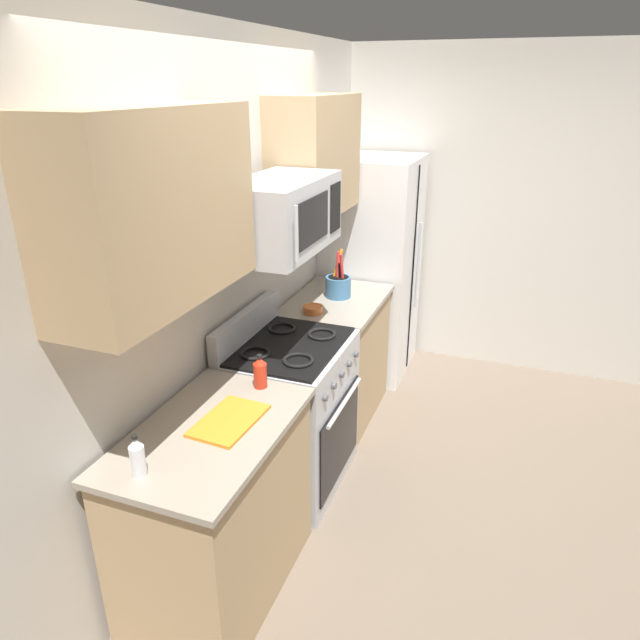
# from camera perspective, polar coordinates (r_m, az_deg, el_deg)

# --- Properties ---
(ground_plane) EXTENTS (16.00, 16.00, 0.00)m
(ground_plane) POSITION_cam_1_polar(r_m,az_deg,el_deg) (3.62, 6.95, -17.36)
(ground_plane) COLOR #6B5B4C
(wall_back) EXTENTS (8.00, 0.10, 2.60)m
(wall_back) POSITION_cam_1_polar(r_m,az_deg,el_deg) (3.30, -9.21, 4.44)
(wall_back) COLOR beige
(wall_back) RESTS_ON ground
(counter_left) EXTENTS (1.00, 0.61, 0.91)m
(counter_left) POSITION_cam_1_polar(r_m,az_deg,el_deg) (2.87, -10.22, -18.17)
(counter_left) COLOR tan
(counter_left) RESTS_ON ground
(range_oven) EXTENTS (0.76, 0.66, 1.09)m
(range_oven) POSITION_cam_1_polar(r_m,az_deg,el_deg) (3.50, -2.91, -9.17)
(range_oven) COLOR #B2B5BA
(range_oven) RESTS_ON ground
(counter_right) EXTENTS (0.88, 0.61, 0.91)m
(counter_right) POSITION_cam_1_polar(r_m,az_deg,el_deg) (4.18, 1.59, -3.74)
(counter_right) COLOR tan
(counter_right) RESTS_ON ground
(refrigerator) EXTENTS (0.76, 0.72, 1.78)m
(refrigerator) POSITION_cam_1_polar(r_m,az_deg,el_deg) (4.76, 5.12, 5.17)
(refrigerator) COLOR silver
(refrigerator) RESTS_ON ground
(wall_right) EXTENTS (0.10, 8.00, 2.60)m
(wall_right) POSITION_cam_1_polar(r_m,az_deg,el_deg) (5.00, 13.74, 10.35)
(wall_right) COLOR beige
(wall_right) RESTS_ON ground
(microwave) EXTENTS (0.77, 0.44, 0.38)m
(microwave) POSITION_cam_1_polar(r_m,az_deg,el_deg) (3.05, -3.83, 10.39)
(microwave) COLOR #B2B5BA
(upper_cabinets_left) EXTENTS (0.99, 0.34, 0.74)m
(upper_cabinets_left) POSITION_cam_1_polar(r_m,az_deg,el_deg) (2.31, -16.16, 10.65)
(upper_cabinets_left) COLOR tan
(upper_cabinets_right) EXTENTS (0.87, 0.34, 0.74)m
(upper_cabinets_right) POSITION_cam_1_polar(r_m,az_deg,el_deg) (3.82, -0.46, 16.00)
(upper_cabinets_right) COLOR tan
(utensil_crock) EXTENTS (0.18, 0.18, 0.33)m
(utensil_crock) POSITION_cam_1_polar(r_m,az_deg,el_deg) (4.02, 1.83, 3.46)
(utensil_crock) COLOR teal
(utensil_crock) RESTS_ON counter_right
(cutting_board) EXTENTS (0.38, 0.25, 0.02)m
(cutting_board) POSITION_cam_1_polar(r_m,az_deg,el_deg) (2.63, -9.01, -9.83)
(cutting_board) COLOR orange
(cutting_board) RESTS_ON counter_left
(bottle_vinegar) EXTENTS (0.06, 0.06, 0.18)m
(bottle_vinegar) POSITION_cam_1_polar(r_m,az_deg,el_deg) (2.36, -17.69, -12.86)
(bottle_vinegar) COLOR silver
(bottle_vinegar) RESTS_ON counter_left
(bottle_hot_sauce) EXTENTS (0.07, 0.07, 0.18)m
(bottle_hot_sauce) POSITION_cam_1_polar(r_m,az_deg,el_deg) (2.85, -5.97, -5.20)
(bottle_hot_sauce) COLOR red
(bottle_hot_sauce) RESTS_ON counter_left
(prep_bowl) EXTENTS (0.13, 0.13, 0.05)m
(prep_bowl) POSITION_cam_1_polar(r_m,az_deg,el_deg) (3.75, -0.72, 1.08)
(prep_bowl) COLOR #D1662D
(prep_bowl) RESTS_ON counter_right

